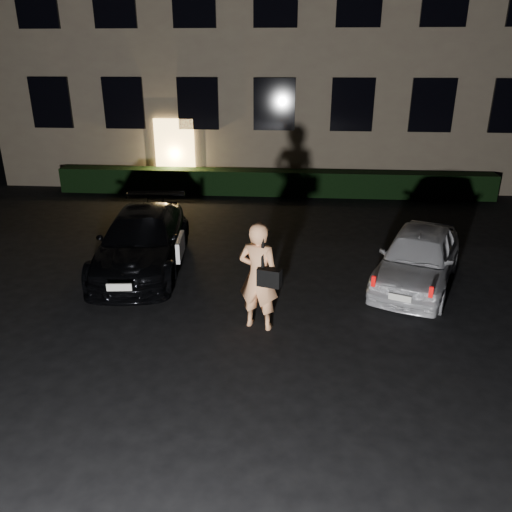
{
  "coord_description": "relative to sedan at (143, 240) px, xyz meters",
  "views": [
    {
      "loc": [
        0.81,
        -6.53,
        4.53
      ],
      "look_at": [
        0.11,
        2.0,
        1.09
      ],
      "focal_mm": 35.0,
      "sensor_mm": 36.0,
      "label": 1
    }
  ],
  "objects": [
    {
      "name": "ground",
      "position": [
        2.62,
        -3.83,
        -0.64
      ],
      "size": [
        80.0,
        80.0,
        0.0
      ],
      "primitive_type": "plane",
      "color": "black",
      "rests_on": "ground"
    },
    {
      "name": "building",
      "position": [
        2.62,
        11.16,
        5.36
      ],
      "size": [
        20.0,
        8.11,
        12.0
      ],
      "color": "#766554",
      "rests_on": "ground"
    },
    {
      "name": "hedge",
      "position": [
        2.62,
        6.67,
        -0.21
      ],
      "size": [
        15.0,
        0.7,
        0.85
      ],
      "primitive_type": "cube",
      "color": "black",
      "rests_on": "ground"
    },
    {
      "name": "sedan",
      "position": [
        0.0,
        0.0,
        0.0
      ],
      "size": [
        2.24,
        4.6,
        1.28
      ],
      "rotation": [
        0.0,
        0.0,
        0.1
      ],
      "color": "black",
      "rests_on": "ground"
    },
    {
      "name": "hatch",
      "position": [
        6.02,
        -0.46,
        -0.03
      ],
      "size": [
        2.68,
        3.88,
        1.23
      ],
      "rotation": [
        0.0,
        0.0,
        -0.38
      ],
      "color": "silver",
      "rests_on": "ground"
    },
    {
      "name": "man",
      "position": [
        2.84,
        -2.52,
        0.35
      ],
      "size": [
        0.83,
        0.66,
        1.97
      ],
      "rotation": [
        0.0,
        0.0,
        2.86
      ],
      "color": "#FFAB70",
      "rests_on": "ground"
    }
  ]
}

